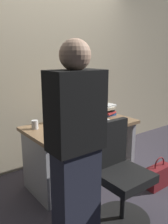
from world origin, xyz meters
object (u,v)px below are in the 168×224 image
monitor (75,100)px  cup_near_keyboard (59,128)px  desk (81,142)px  mouse (107,120)px  cell_phone (122,120)px  book_stack (108,110)px  handbag (158,176)px  person_at_desk (76,150)px  office_chair (119,177)px  keyboard (86,125)px  cup_by_monitor (35,125)px

monitor → cup_near_keyboard: 0.55m
desk → mouse: bearing=-22.4°
monitor → cup_near_keyboard: monitor is taller
monitor → cell_phone: monitor is taller
cup_near_keyboard → book_stack: book_stack is taller
handbag → person_at_desk: bearing=-174.1°
book_stack → person_at_desk: bearing=-142.3°
office_chair → keyboard: office_chair is taller
person_at_desk → book_stack: size_ratio=7.52×
office_chair → book_stack: bearing=53.4°
cup_near_keyboard → book_stack: size_ratio=0.39×
monitor → office_chair: bearing=-100.2°
cup_by_monitor → mouse: bearing=-17.7°
office_chair → cell_phone: office_chair is taller
mouse → cup_by_monitor: (-0.83, 0.27, 0.03)m
cell_phone → handbag: cell_phone is taller
mouse → cup_near_keyboard: 0.68m
mouse → cup_near_keyboard: cup_near_keyboard is taller
cup_near_keyboard → handbag: size_ratio=0.23×
mouse → office_chair: bearing=-124.3°
office_chair → handbag: size_ratio=2.49×
keyboard → handbag: bearing=-43.8°
cup_by_monitor → handbag: bearing=-35.3°
cell_phone → handbag: size_ratio=0.38×
book_stack → handbag: bearing=-79.8°
mouse → cell_phone: (0.18, -0.07, -0.01)m
cell_phone → cup_near_keyboard: bearing=173.8°
cup_near_keyboard → handbag: cup_near_keyboard is taller
monitor → cup_near_keyboard: (-0.41, -0.30, -0.21)m
keyboard → book_stack: (0.50, 0.18, 0.06)m
desk → cell_phone: (0.48, -0.19, 0.24)m
cup_by_monitor → cell_phone: cup_by_monitor is taller
monitor → book_stack: size_ratio=2.48×
cup_near_keyboard → cup_by_monitor: cup_by_monitor is taller
cup_near_keyboard → cell_phone: size_ratio=0.60×
mouse → cell_phone: size_ratio=0.69×
cup_near_keyboard → mouse: bearing=-0.3°
mouse → cell_phone: 0.19m
cup_by_monitor → cell_phone: (1.01, -0.33, -0.04)m
cup_by_monitor → book_stack: (1.02, -0.06, 0.03)m
monitor → handbag: size_ratio=1.43×
cup_near_keyboard → handbag: 1.32m
cell_phone → monitor: bearing=138.5°
person_at_desk → cell_phone: 1.29m
cup_near_keyboard → handbag: bearing=-29.0°
monitor → desk: bearing=-99.7°
monitor → keyboard: bearing=-98.4°
person_at_desk → book_stack: 1.45m
office_chair → cell_phone: (0.62, 0.58, 0.31)m
desk → cup_by_monitor: cup_by_monitor is taller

